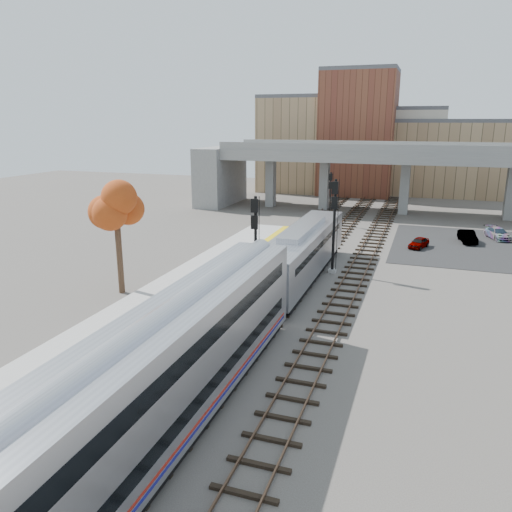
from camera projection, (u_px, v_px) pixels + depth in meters
The scene contains 16 objects.
ground at pixel (236, 336), 29.54m from camera, with size 160.00×160.00×0.00m, color #47423D.
platform at pixel (130, 318), 31.79m from camera, with size 4.50×60.00×0.35m, color #9E9E99.
yellow_strip at pixel (156, 319), 31.14m from camera, with size 0.70×60.00×0.01m, color yellow.
tracks at pixel (302, 276), 40.63m from camera, with size 10.70×95.00×0.25m.
overpass at pixel (390, 170), 67.49m from camera, with size 54.00×12.00×9.50m.
buildings_far at pixel (379, 147), 87.77m from camera, with size 43.00×21.00×20.60m.
parking_lot at pixel (464, 246), 50.65m from camera, with size 14.00×18.00×0.04m, color black.
locomotive at pixel (303, 251), 39.71m from camera, with size 3.02×19.05×4.10m.
coach at pixel (159, 381), 18.96m from camera, with size 3.03×25.00×5.00m.
signal_mast_near at pixel (255, 248), 35.02m from camera, with size 0.60×0.64×7.36m.
signal_mast_mid at pixel (334, 226), 40.78m from camera, with size 0.60×0.64×7.83m.
signal_mast_far at pixel (330, 200), 60.33m from camera, with size 0.60×0.64×6.39m.
tree at pixel (116, 204), 35.33m from camera, with size 3.60×3.60×8.94m.
car_a at pixel (419, 243), 49.77m from camera, with size 1.25×3.11×1.06m, color #99999E.
car_b at pixel (468, 237), 51.94m from camera, with size 1.32×3.78×1.25m, color #99999E.
car_c at pixel (498, 233), 53.56m from camera, with size 1.66×4.08×1.18m, color #99999E.
Camera 1 is at (10.05, -25.36, 12.36)m, focal length 35.00 mm.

